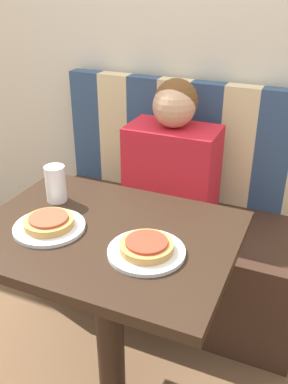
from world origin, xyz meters
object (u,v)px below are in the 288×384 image
(pizza_left, at_px, (49,222))
(pizza_right, at_px, (146,246))
(plate_left, at_px, (49,227))
(person, at_px, (173,157))
(drinking_cup, at_px, (56,184))
(plate_right, at_px, (146,252))

(pizza_left, xyz_separation_m, pizza_right, (0.33, 0.00, 0.00))
(plate_left, bearing_deg, pizza_left, -90.00)
(plate_left, relative_size, pizza_right, 1.45)
(pizza_left, distance_m, pizza_right, 0.33)
(person, bearing_deg, plate_left, -103.89)
(pizza_left, bearing_deg, plate_left, 90.00)
(plate_left, height_order, drinking_cup, drinking_cup)
(plate_left, bearing_deg, plate_right, 0.00)
(pizza_right, relative_size, drinking_cup, 1.20)
(pizza_left, bearing_deg, drinking_cup, 116.39)
(drinking_cup, bearing_deg, plate_right, -22.19)
(person, relative_size, pizza_left, 3.90)
(drinking_cup, bearing_deg, pizza_left, -63.61)
(drinking_cup, bearing_deg, person, 63.49)
(person, xyz_separation_m, pizza_right, (0.17, -0.67, 0.01))
(plate_left, xyz_separation_m, drinking_cup, (-0.08, 0.17, 0.06))
(person, relative_size, pizza_right, 3.90)
(plate_left, xyz_separation_m, pizza_right, (0.33, -0.00, 0.02))
(person, distance_m, plate_right, 0.69)
(pizza_right, bearing_deg, pizza_left, 180.00)
(drinking_cup, bearing_deg, plate_left, -63.61)
(pizza_left, height_order, drinking_cup, drinking_cup)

